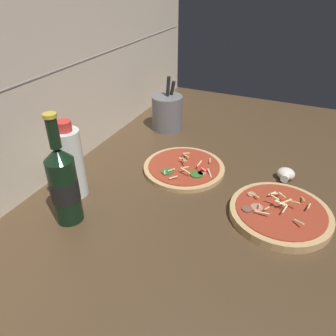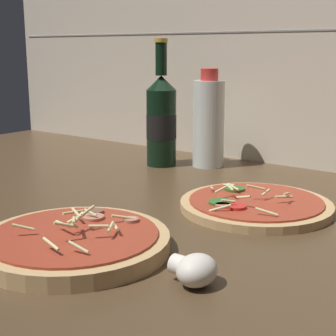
{
  "view_description": "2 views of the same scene",
  "coord_description": "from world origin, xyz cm",
  "px_view_note": "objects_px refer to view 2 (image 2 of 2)",
  "views": [
    {
      "loc": [
        -62.39,
        -14.66,
        52.69
      ],
      "look_at": [
        0.39,
        13.8,
        9.72
      ],
      "focal_mm": 35.0,
      "sensor_mm": 36.0,
      "label": 1
    },
    {
      "loc": [
        46.1,
        -54.27,
        26.39
      ],
      "look_at": [
        -2.48,
        10.84,
        7.61
      ],
      "focal_mm": 55.0,
      "sensor_mm": 36.0,
      "label": 2
    }
  ],
  "objects_px": {
    "beer_bottle": "(161,119)",
    "mushroom_left": "(195,270)",
    "pizza_near": "(74,242)",
    "oil_bottle": "(209,122)",
    "pizza_far": "(255,205)"
  },
  "relations": [
    {
      "from": "pizza_near",
      "to": "oil_bottle",
      "type": "bearing_deg",
      "value": 103.78
    },
    {
      "from": "beer_bottle",
      "to": "mushroom_left",
      "type": "xyz_separation_m",
      "value": [
        0.37,
        -0.43,
        -0.08
      ]
    },
    {
      "from": "beer_bottle",
      "to": "oil_bottle",
      "type": "bearing_deg",
      "value": 30.7
    },
    {
      "from": "beer_bottle",
      "to": "oil_bottle",
      "type": "xyz_separation_m",
      "value": [
        0.08,
        0.05,
        -0.0
      ]
    },
    {
      "from": "pizza_near",
      "to": "oil_bottle",
      "type": "xyz_separation_m",
      "value": [
        -0.12,
        0.49,
        0.08
      ]
    },
    {
      "from": "mushroom_left",
      "to": "pizza_far",
      "type": "bearing_deg",
      "value": 104.46
    },
    {
      "from": "pizza_far",
      "to": "pizza_near",
      "type": "bearing_deg",
      "value": -109.54
    },
    {
      "from": "pizza_near",
      "to": "mushroom_left",
      "type": "relative_size",
      "value": 4.61
    },
    {
      "from": "pizza_far",
      "to": "beer_bottle",
      "type": "height_order",
      "value": "beer_bottle"
    },
    {
      "from": "oil_bottle",
      "to": "mushroom_left",
      "type": "relative_size",
      "value": 3.99
    },
    {
      "from": "oil_bottle",
      "to": "pizza_near",
      "type": "bearing_deg",
      "value": -76.22
    },
    {
      "from": "beer_bottle",
      "to": "mushroom_left",
      "type": "bearing_deg",
      "value": -49.1
    },
    {
      "from": "beer_bottle",
      "to": "mushroom_left",
      "type": "height_order",
      "value": "beer_bottle"
    },
    {
      "from": "pizza_near",
      "to": "beer_bottle",
      "type": "distance_m",
      "value": 0.49
    },
    {
      "from": "pizza_far",
      "to": "beer_bottle",
      "type": "bearing_deg",
      "value": 152.02
    }
  ]
}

